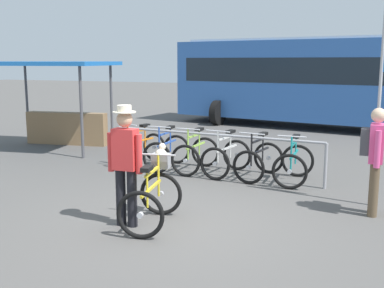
# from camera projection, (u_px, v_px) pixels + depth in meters

# --- Properties ---
(ground_plane) EXTENTS (80.00, 80.00, 0.00)m
(ground_plane) POSITION_uv_depth(u_px,v_px,m) (176.00, 224.00, 6.81)
(ground_plane) COLOR #514F4C
(bike_rack_rail) EXTENTS (4.59, 0.46, 0.88)m
(bike_rack_rail) POSITION_uv_depth(u_px,v_px,m) (212.00, 142.00, 9.58)
(bike_rack_rail) COLOR #99999E
(bike_rack_rail) RESTS_ON ground
(racked_bike_orange) EXTENTS (0.89, 1.21, 0.97)m
(racked_bike_orange) POSITION_uv_depth(u_px,v_px,m) (140.00, 149.00, 10.61)
(racked_bike_orange) COLOR black
(racked_bike_orange) RESTS_ON ground
(racked_bike_blue) EXTENTS (0.66, 1.10, 0.97)m
(racked_bike_blue) POSITION_uv_depth(u_px,v_px,m) (167.00, 152.00, 10.30)
(racked_bike_blue) COLOR black
(racked_bike_blue) RESTS_ON ground
(racked_bike_lime) EXTENTS (0.72, 1.13, 0.97)m
(racked_bike_lime) POSITION_uv_depth(u_px,v_px,m) (196.00, 154.00, 9.99)
(racked_bike_lime) COLOR black
(racked_bike_lime) RESTS_ON ground
(racked_bike_white) EXTENTS (0.82, 1.17, 0.97)m
(racked_bike_white) POSITION_uv_depth(u_px,v_px,m) (226.00, 157.00, 9.69)
(racked_bike_white) COLOR black
(racked_bike_white) RESTS_ON ground
(racked_bike_black) EXTENTS (0.83, 1.19, 0.97)m
(racked_bike_black) POSITION_uv_depth(u_px,v_px,m) (259.00, 161.00, 9.38)
(racked_bike_black) COLOR black
(racked_bike_black) RESTS_ON ground
(racked_bike_teal) EXTENTS (0.68, 1.10, 0.97)m
(racked_bike_teal) POSITION_uv_depth(u_px,v_px,m) (294.00, 164.00, 9.07)
(racked_bike_teal) COLOR black
(racked_bike_teal) RESTS_ON ground
(featured_bicycle) EXTENTS (0.84, 1.25, 1.09)m
(featured_bicycle) POSITION_uv_depth(u_px,v_px,m) (154.00, 191.00, 6.77)
(featured_bicycle) COLOR black
(featured_bicycle) RESTS_ON ground
(person_with_featured_bike) EXTENTS (0.53, 0.32, 1.72)m
(person_with_featured_bike) POSITION_uv_depth(u_px,v_px,m) (126.00, 161.00, 6.59)
(person_with_featured_bike) COLOR black
(person_with_featured_bike) RESTS_ON ground
(pedestrian_with_backpack) EXTENTS (0.34, 0.53, 1.64)m
(pedestrian_with_backpack) POSITION_uv_depth(u_px,v_px,m) (375.00, 155.00, 7.08)
(pedestrian_with_backpack) COLOR brown
(pedestrian_with_backpack) RESTS_ON ground
(bus_distant) EXTENTS (10.28, 4.54, 3.08)m
(bus_distant) POSITION_uv_depth(u_px,v_px,m) (318.00, 78.00, 16.31)
(bus_distant) COLOR #3366B7
(bus_distant) RESTS_ON ground
(market_stall) EXTENTS (3.39, 2.71, 2.30)m
(market_stall) POSITION_uv_depth(u_px,v_px,m) (58.00, 96.00, 12.66)
(market_stall) COLOR #4C4C51
(market_stall) RESTS_ON ground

